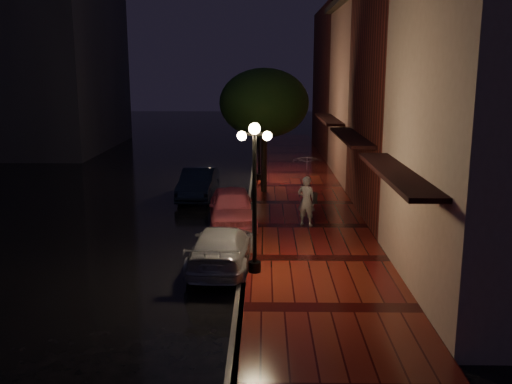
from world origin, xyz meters
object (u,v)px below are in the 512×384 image
(pink_car, at_px, (232,208))
(navy_car, at_px, (199,184))
(woman_with_umbrella, at_px, (307,180))
(silver_car, at_px, (222,247))
(street_tree, at_px, (264,105))
(parking_meter, at_px, (253,220))
(streetlamp_near, at_px, (255,189))
(streetlamp_far, at_px, (259,133))

(pink_car, height_order, navy_car, pink_car)
(navy_car, bearing_deg, woman_with_umbrella, -45.42)
(pink_car, distance_m, silver_car, 4.64)
(street_tree, xyz_separation_m, parking_meter, (-0.35, -8.49, -3.20))
(streetlamp_near, bearing_deg, silver_car, 142.99)
(streetlamp_near, relative_size, pink_car, 1.00)
(navy_car, bearing_deg, streetlamp_near, -72.20)
(parking_meter, bearing_deg, street_tree, 88.67)
(streetlamp_far, bearing_deg, street_tree, -85.09)
(parking_meter, bearing_deg, pink_car, 107.51)
(silver_car, relative_size, woman_with_umbrella, 1.66)
(streetlamp_near, xyz_separation_m, navy_car, (-2.78, 10.13, -1.90))
(woman_with_umbrella, bearing_deg, street_tree, -50.52)
(parking_meter, bearing_deg, silver_car, -116.68)
(street_tree, distance_m, navy_car, 4.75)
(silver_car, bearing_deg, woman_with_umbrella, -120.75)
(street_tree, relative_size, woman_with_umbrella, 2.20)
(silver_car, xyz_separation_m, woman_with_umbrella, (2.85, 4.26, 1.26))
(streetlamp_far, distance_m, silver_car, 13.42)
(pink_car, relative_size, navy_car, 1.02)
(woman_with_umbrella, bearing_deg, parking_meter, 77.04)
(street_tree, relative_size, navy_car, 1.37)
(streetlamp_near, distance_m, streetlamp_far, 14.00)
(navy_car, relative_size, woman_with_umbrella, 1.61)
(silver_car, bearing_deg, parking_meter, -114.66)
(parking_meter, bearing_deg, woman_with_umbrella, 53.47)
(streetlamp_near, height_order, streetlamp_far, same)
(streetlamp_near, distance_m, parking_meter, 2.95)
(streetlamp_near, xyz_separation_m, woman_with_umbrella, (1.84, 5.02, -0.71))
(streetlamp_near, xyz_separation_m, pink_car, (-0.95, 5.40, -1.87))
(woman_with_umbrella, height_order, parking_meter, woman_with_umbrella)
(pink_car, xyz_separation_m, parking_meter, (0.86, -2.90, 0.31))
(streetlamp_far, height_order, silver_car, streetlamp_far)
(streetlamp_near, distance_m, pink_car, 5.79)
(streetlamp_near, xyz_separation_m, parking_meter, (-0.09, 2.50, -1.56))
(street_tree, distance_m, pink_car, 6.71)
(navy_car, height_order, woman_with_umbrella, woman_with_umbrella)
(street_tree, xyz_separation_m, woman_with_umbrella, (1.59, -5.97, -2.35))
(streetlamp_near, distance_m, silver_car, 2.34)
(streetlamp_near, height_order, woman_with_umbrella, streetlamp_near)
(street_tree, distance_m, silver_car, 10.92)
(pink_car, bearing_deg, silver_car, -96.07)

